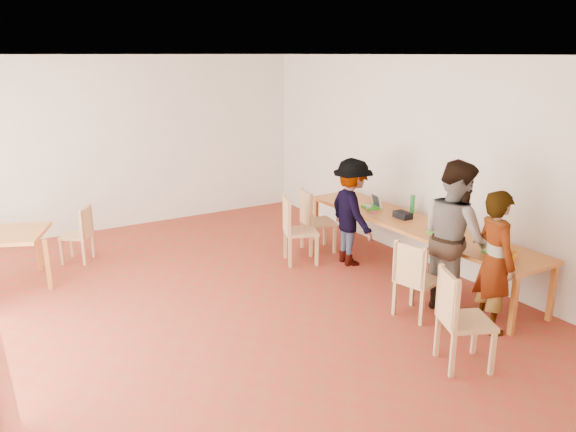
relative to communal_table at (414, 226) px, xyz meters
name	(u,v)px	position (x,y,z in m)	size (l,w,h in m)	color
ground	(242,302)	(-2.50, 0.39, -0.70)	(8.00, 8.00, 0.00)	brown
wall_back	(139,142)	(-2.50, 4.39, 0.80)	(6.00, 0.10, 3.00)	beige
wall_front	(536,315)	(-2.50, -3.61, 0.80)	(6.00, 0.10, 3.00)	beige
wall_right	(425,162)	(0.50, 0.39, 0.80)	(0.10, 8.00, 3.00)	beige
ceiling	(236,53)	(-2.50, 0.39, 2.32)	(6.00, 8.00, 0.04)	white
communal_table	(414,226)	(0.00, 0.00, 0.00)	(0.80, 4.00, 0.75)	#C7782C
side_table	(8,238)	(-4.90, 2.44, -0.03)	(0.90, 0.90, 0.75)	#C7782C
chair_near	(457,309)	(-1.38, -2.05, -0.09)	(0.62, 0.62, 0.53)	tan
chair_mid	(414,272)	(-0.98, -1.05, -0.13)	(0.53, 0.53, 0.50)	tan
chair_far	(294,223)	(-1.21, 1.24, -0.09)	(0.60, 0.60, 0.53)	tan
chair_empty	(312,214)	(-0.70, 1.51, -0.10)	(0.55, 0.55, 0.52)	tan
chair_spare	(81,228)	(-3.89, 2.92, -0.19)	(0.55, 0.55, 0.45)	tan
person_near	(495,262)	(-0.42, -1.70, 0.11)	(0.59, 0.39, 1.62)	gray
person_mid	(454,237)	(-0.43, -1.11, 0.22)	(0.90, 0.70, 1.85)	gray
person_far	(352,212)	(-0.50, 0.77, 0.09)	(1.02, 0.59, 1.58)	gray
laptop_near	(496,249)	(-0.05, -1.42, 0.10)	(0.20, 0.23, 0.19)	green
laptop_mid	(439,230)	(-0.09, -0.53, 0.10)	(0.21, 0.24, 0.18)	green
laptop_far	(374,204)	(0.02, 0.91, 0.11)	(0.27, 0.30, 0.22)	green
yellow_mug	(512,256)	(-0.09, -1.66, 0.10)	(0.13, 0.13, 0.10)	orange
green_bottle	(412,204)	(0.30, 0.37, 0.19)	(0.07, 0.07, 0.28)	#1E7D33
clear_glass	(477,236)	(0.15, -0.95, 0.09)	(0.07, 0.07, 0.09)	silver
condiment_cup	(369,207)	(-0.11, 0.87, 0.08)	(0.08, 0.08, 0.06)	white
pink_phone	(373,213)	(-0.17, 0.68, 0.05)	(0.05, 0.10, 0.01)	#EE4190
black_pouch	(403,215)	(0.02, 0.26, 0.09)	(0.16, 0.26, 0.09)	black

